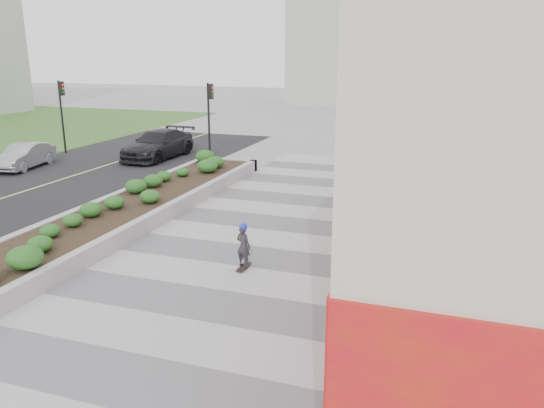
{
  "coord_description": "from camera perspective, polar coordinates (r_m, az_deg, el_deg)",
  "views": [
    {
      "loc": [
        5.16,
        -8.45,
        5.7
      ],
      "look_at": [
        -0.05,
        6.81,
        1.1
      ],
      "focal_mm": 35.0,
      "sensor_mm": 36.0,
      "label": 1
    }
  ],
  "objects": [
    {
      "name": "building",
      "position": [
        17.61,
        25.01,
        8.84
      ],
      "size": [
        6.04,
        24.08,
        8.0
      ],
      "color": "beige",
      "rests_on": "ground"
    },
    {
      "name": "traffic_signal_far",
      "position": [
        33.51,
        -21.67,
        9.78
      ],
      "size": [
        0.33,
        0.28,
        4.2
      ],
      "color": "black",
      "rests_on": "ground"
    },
    {
      "name": "traffic_signal_near",
      "position": [
        28.91,
        -6.71,
        9.97
      ],
      "size": [
        0.33,
        0.28,
        4.2
      ],
      "color": "black",
      "rests_on": "ground"
    },
    {
      "name": "ground",
      "position": [
        11.43,
        -11.2,
        -14.33
      ],
      "size": [
        160.0,
        160.0,
        0.0
      ],
      "primitive_type": "plane",
      "color": "gray",
      "rests_on": "ground"
    },
    {
      "name": "planter",
      "position": [
        19.5,
        -15.13,
        -0.36
      ],
      "size": [
        3.0,
        18.0,
        0.9
      ],
      "color": "#9E9EA0",
      "rests_on": "ground"
    },
    {
      "name": "walkway",
      "position": [
        13.79,
        -4.96,
        -8.53
      ],
      "size": [
        8.0,
        36.0,
        0.01
      ],
      "primitive_type": "cube",
      "color": "#A8A8AD",
      "rests_on": "ground"
    },
    {
      "name": "car_silver",
      "position": [
        30.05,
        -25.06,
        4.71
      ],
      "size": [
        2.0,
        4.02,
        1.27
      ],
      "primitive_type": "imported",
      "rotation": [
        0.0,
        0.0,
        0.18
      ],
      "color": "#9C9FA3",
      "rests_on": "ground"
    },
    {
      "name": "manhole_cover",
      "position": [
        13.62,
        -3.01,
        -8.84
      ],
      "size": [
        0.44,
        0.44,
        0.01
      ],
      "primitive_type": "cylinder",
      "color": "#595654",
      "rests_on": "ground"
    },
    {
      "name": "distant_bldg_north_l",
      "position": [
        64.41,
        10.35,
        19.5
      ],
      "size": [
        16.0,
        12.0,
        20.0
      ],
      "primitive_type": "cube",
      "color": "#ADAAA3",
      "rests_on": "ground"
    },
    {
      "name": "car_dark",
      "position": [
        30.56,
        -12.15,
        6.29
      ],
      "size": [
        2.35,
        5.41,
        1.55
      ],
      "primitive_type": "imported",
      "rotation": [
        0.0,
        0.0,
        -0.03
      ],
      "color": "black",
      "rests_on": "ground"
    },
    {
      "name": "skateboarder",
      "position": [
        14.41,
        -3.09,
        -4.51
      ],
      "size": [
        0.48,
        0.72,
        1.32
      ],
      "rotation": [
        0.0,
        0.0,
        0.0
      ],
      "color": "beige",
      "rests_on": "ground"
    }
  ]
}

